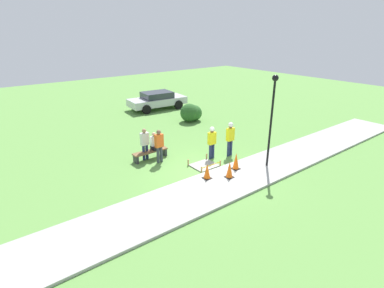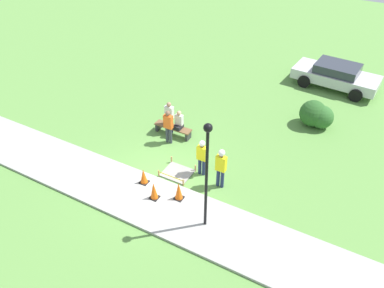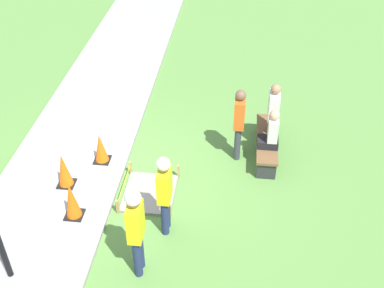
{
  "view_description": "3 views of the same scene",
  "coord_description": "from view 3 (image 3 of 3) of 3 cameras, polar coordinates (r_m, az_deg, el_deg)",
  "views": [
    {
      "loc": [
        -7.99,
        -9.27,
        6.16
      ],
      "look_at": [
        0.39,
        1.59,
        0.85
      ],
      "focal_mm": 28.0,
      "sensor_mm": 36.0,
      "label": 1
    },
    {
      "loc": [
        6.53,
        -9.2,
        10.26
      ],
      "look_at": [
        0.6,
        1.56,
        1.0
      ],
      "focal_mm": 35.0,
      "sensor_mm": 36.0,
      "label": 2
    },
    {
      "loc": [
        7.33,
        2.3,
        6.63
      ],
      "look_at": [
        -0.08,
        1.46,
        0.97
      ],
      "focal_mm": 45.0,
      "sensor_mm": 36.0,
      "label": 3
    }
  ],
  "objects": [
    {
      "name": "park_bench",
      "position": [
        10.63,
        8.81,
        0.25
      ],
      "size": [
        1.82,
        0.44,
        0.44
      ],
      "color": "#2D2D33",
      "rests_on": "ground_plane"
    },
    {
      "name": "traffic_cone_near_patch",
      "position": [
        10.32,
        -10.78,
        -0.48
      ],
      "size": [
        0.34,
        0.34,
        0.67
      ],
      "color": "black",
      "rests_on": "sidewalk"
    },
    {
      "name": "worker_assistant",
      "position": [
        8.35,
        -3.28,
        -5.39
      ],
      "size": [
        0.4,
        0.24,
        1.68
      ],
      "color": "navy",
      "rests_on": "ground_plane"
    },
    {
      "name": "bystander_in_orange_shirt",
      "position": [
        10.11,
        5.59,
        2.79
      ],
      "size": [
        0.4,
        0.22,
        1.67
      ],
      "color": "#383D47",
      "rests_on": "ground_plane"
    },
    {
      "name": "bystander_in_gray_shirt",
      "position": [
        10.48,
        9.57,
        3.58
      ],
      "size": [
        0.4,
        0.22,
        1.63
      ],
      "color": "navy",
      "rests_on": "ground_plane"
    },
    {
      "name": "ground_plane",
      "position": [
        10.15,
        -8.26,
        -4.08
      ],
      "size": [
        60.0,
        60.0,
        0.0
      ],
      "primitive_type": "plane",
      "color": "#5B8E42"
    },
    {
      "name": "traffic_cone_sidewalk_edge",
      "position": [
        9.14,
        -14.08,
        -6.5
      ],
      "size": [
        0.34,
        0.34,
        0.78
      ],
      "color": "black",
      "rests_on": "sidewalk"
    },
    {
      "name": "person_seated_on_bench",
      "position": [
        10.11,
        9.36,
        1.37
      ],
      "size": [
        0.36,
        0.44,
        0.89
      ],
      "color": "black",
      "rests_on": "park_bench"
    },
    {
      "name": "traffic_cone_far_patch",
      "position": [
        9.85,
        -14.95,
        -3.01
      ],
      "size": [
        0.34,
        0.34,
        0.75
      ],
      "color": "black",
      "rests_on": "sidewalk"
    },
    {
      "name": "wet_concrete_patch",
      "position": [
        9.71,
        -5.06,
        -5.79
      ],
      "size": [
        1.21,
        1.05,
        0.32
      ],
      "color": "gray",
      "rests_on": "ground_plane"
    },
    {
      "name": "sidewalk",
      "position": [
        10.47,
        -14.96,
        -3.27
      ],
      "size": [
        28.0,
        2.5,
        0.1
      ],
      "color": "#9E9E99",
      "rests_on": "ground_plane"
    },
    {
      "name": "worker_supervisor",
      "position": [
        7.66,
        -6.7,
        -9.57
      ],
      "size": [
        0.4,
        0.26,
        1.8
      ],
      "color": "navy",
      "rests_on": "ground_plane"
    }
  ]
}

